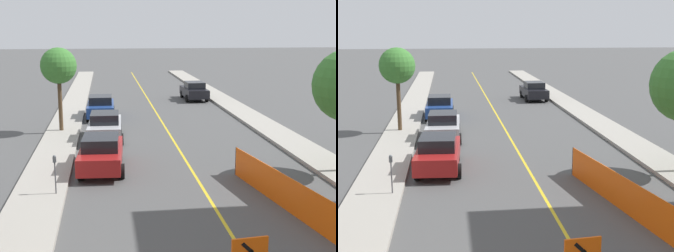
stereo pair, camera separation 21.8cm
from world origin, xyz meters
TOP-DOWN VIEW (x-y plane):
  - lane_stripe at (0.00, 37.27)m, footprint 0.12×74.54m
  - sidewalk_left at (-6.28, 37.27)m, footprint 2.01×74.54m
  - sidewalk_right at (6.28, 37.27)m, footprint 2.01×74.54m
  - safety_mesh_fence at (2.34, 23.47)m, footprint 1.23×7.44m
  - parked_car_curb_near at (-3.97, 28.57)m, footprint 2.04×4.40m
  - parked_car_curb_mid at (-3.78, 34.30)m, footprint 1.95×4.36m
  - parked_car_curb_far at (-4.06, 40.91)m, footprint 1.94×4.32m
  - parked_car_opposite_side at (3.99, 48.32)m, footprint 1.94×4.34m
  - parking_meter_near_curb at (-5.63, 25.33)m, footprint 0.12×0.11m
  - street_tree_left_near at (-6.38, 36.46)m, footprint 2.12×2.12m

SIDE VIEW (x-z plane):
  - lane_stripe at x=0.00m, z-range 0.00..0.01m
  - sidewalk_left at x=-6.28m, z-range 0.00..0.18m
  - sidewalk_right at x=6.28m, z-range 0.00..0.18m
  - safety_mesh_fence at x=2.34m, z-range 0.00..1.22m
  - parked_car_curb_near at x=-3.97m, z-range 0.00..1.59m
  - parked_car_curb_mid at x=-3.78m, z-range 0.00..1.59m
  - parked_car_curb_far at x=-4.06m, z-range 0.00..1.59m
  - parked_car_opposite_side at x=3.99m, z-range 0.00..1.59m
  - parking_meter_near_curb at x=-5.63m, z-range 0.47..1.94m
  - street_tree_left_near at x=-6.38m, z-range 1.53..6.44m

